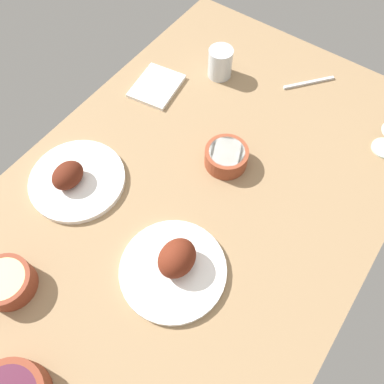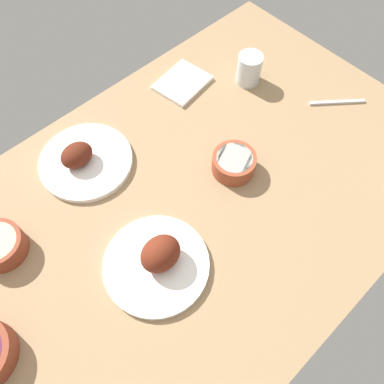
{
  "view_description": "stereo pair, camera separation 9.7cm",
  "coord_description": "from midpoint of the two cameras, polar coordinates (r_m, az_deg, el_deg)",
  "views": [
    {
      "loc": [
        -39.27,
        -28.08,
        90.49
      ],
      "look_at": [
        0.0,
        0.0,
        6.0
      ],
      "focal_mm": 36.07,
      "sensor_mm": 36.0,
      "label": 1
    },
    {
      "loc": [
        -32.85,
        -35.38,
        90.49
      ],
      "look_at": [
        0.0,
        0.0,
        6.0
      ],
      "focal_mm": 36.07,
      "sensor_mm": 36.0,
      "label": 2
    }
  ],
  "objects": [
    {
      "name": "dining_table",
      "position": [
        1.01,
        2.75,
        -1.37
      ],
      "size": [
        140.0,
        90.0,
        4.0
      ],
      "primitive_type": "cube",
      "color": "#937551",
      "rests_on": "ground"
    },
    {
      "name": "plate_far_side",
      "position": [
        0.89,
        -1.93,
        -10.4
      ],
      "size": [
        24.67,
        24.67,
        9.32
      ],
      "color": "white",
      "rests_on": "dining_table"
    },
    {
      "name": "plate_center_main",
      "position": [
        1.05,
        -13.22,
        4.45
      ],
      "size": [
        24.91,
        24.91,
        7.37
      ],
      "color": "white",
      "rests_on": "dining_table"
    },
    {
      "name": "bowl_cream",
      "position": [
        1.02,
        8.93,
        4.06
      ],
      "size": [
        11.48,
        11.48,
        5.29
      ],
      "color": "brown",
      "rests_on": "dining_table"
    },
    {
      "name": "water_tumbler",
      "position": [
        1.23,
        10.8,
        17.29
      ],
      "size": [
        7.37,
        7.37,
        9.24
      ],
      "primitive_type": "cylinder",
      "color": "silver",
      "rests_on": "dining_table"
    },
    {
      "name": "folded_napkin",
      "position": [
        1.22,
        0.91,
        15.68
      ],
      "size": [
        17.05,
        14.64,
        1.2
      ],
      "primitive_type": "cube",
      "rotation": [
        0.0,
        0.0,
        0.16
      ],
      "color": "white",
      "rests_on": "dining_table"
    },
    {
      "name": "spoon_loose",
      "position": [
        1.27,
        22.79,
        11.98
      ],
      "size": [
        13.35,
        11.14,
        0.8
      ],
      "primitive_type": "cube",
      "rotation": [
        0.0,
        0.0,
        2.46
      ],
      "color": "silver",
      "rests_on": "dining_table"
    }
  ]
}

